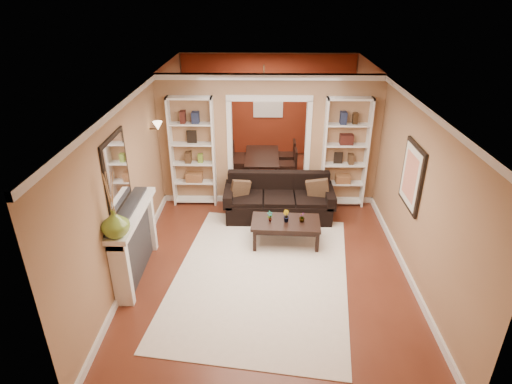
{
  "coord_description": "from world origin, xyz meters",
  "views": [
    {
      "loc": [
        -0.09,
        -7.14,
        4.25
      ],
      "look_at": [
        -0.22,
        -0.8,
        1.16
      ],
      "focal_mm": 30.0,
      "sensor_mm": 36.0,
      "label": 1
    }
  ],
  "objects_px": {
    "bookshelf_left": "(193,152)",
    "bookshelf_right": "(345,154)",
    "sofa": "(279,198)",
    "coffee_table": "(285,232)",
    "fireplace": "(136,243)",
    "dining_table": "(263,165)"
  },
  "relations": [
    {
      "from": "bookshelf_left",
      "to": "coffee_table",
      "type": "bearing_deg",
      "value": -40.44
    },
    {
      "from": "bookshelf_right",
      "to": "sofa",
      "type": "bearing_deg",
      "value": -156.63
    },
    {
      "from": "fireplace",
      "to": "dining_table",
      "type": "distance_m",
      "value": 4.51
    },
    {
      "from": "bookshelf_left",
      "to": "bookshelf_right",
      "type": "relative_size",
      "value": 1.0
    },
    {
      "from": "coffee_table",
      "to": "bookshelf_left",
      "type": "distance_m",
      "value": 2.6
    },
    {
      "from": "coffee_table",
      "to": "bookshelf_right",
      "type": "distance_m",
      "value": 2.21
    },
    {
      "from": "sofa",
      "to": "dining_table",
      "type": "height_order",
      "value": "sofa"
    },
    {
      "from": "bookshelf_left",
      "to": "fireplace",
      "type": "distance_m",
      "value": 2.65
    },
    {
      "from": "coffee_table",
      "to": "fireplace",
      "type": "height_order",
      "value": "fireplace"
    },
    {
      "from": "sofa",
      "to": "bookshelf_left",
      "type": "bearing_deg",
      "value": 161.74
    },
    {
      "from": "sofa",
      "to": "fireplace",
      "type": "distance_m",
      "value": 3.02
    },
    {
      "from": "coffee_table",
      "to": "dining_table",
      "type": "bearing_deg",
      "value": 100.35
    },
    {
      "from": "coffee_table",
      "to": "bookshelf_right",
      "type": "xyz_separation_m",
      "value": [
        1.25,
        1.58,
        0.92
      ]
    },
    {
      "from": "coffee_table",
      "to": "dining_table",
      "type": "relative_size",
      "value": 0.83
    },
    {
      "from": "bookshelf_left",
      "to": "dining_table",
      "type": "bearing_deg",
      "value": 46.58
    },
    {
      "from": "coffee_table",
      "to": "fireplace",
      "type": "relative_size",
      "value": 0.71
    },
    {
      "from": "sofa",
      "to": "coffee_table",
      "type": "bearing_deg",
      "value": -84.56
    },
    {
      "from": "bookshelf_left",
      "to": "bookshelf_right",
      "type": "bearing_deg",
      "value": 0.0
    },
    {
      "from": "dining_table",
      "to": "bookshelf_left",
      "type": "bearing_deg",
      "value": 136.58
    },
    {
      "from": "bookshelf_left",
      "to": "bookshelf_right",
      "type": "xyz_separation_m",
      "value": [
        3.1,
        0.0,
        0.0
      ]
    },
    {
      "from": "coffee_table",
      "to": "fireplace",
      "type": "distance_m",
      "value": 2.6
    },
    {
      "from": "bookshelf_right",
      "to": "dining_table",
      "type": "relative_size",
      "value": 1.58
    }
  ]
}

